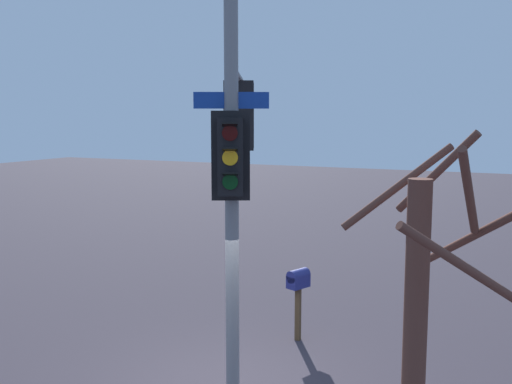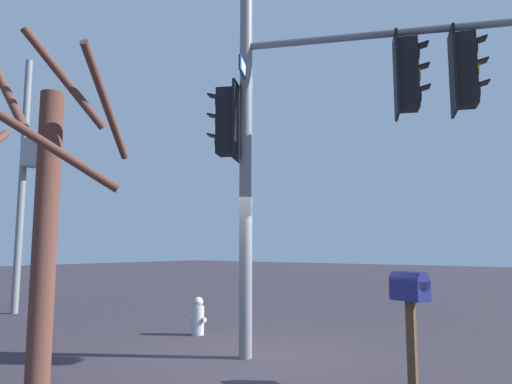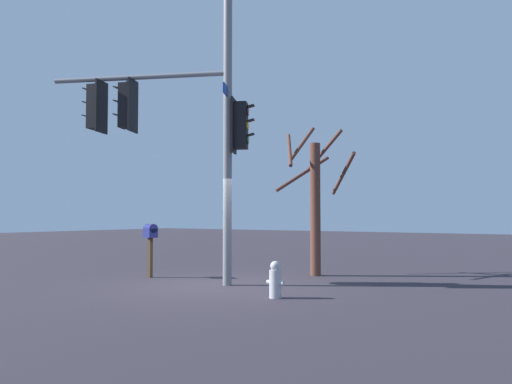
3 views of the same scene
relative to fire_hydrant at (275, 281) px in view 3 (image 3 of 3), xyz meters
name	(u,v)px [view 3 (image 3 of 3)]	position (x,y,z in m)	size (l,w,h in m)	color
ground_plane	(217,286)	(2.08, -0.77, -0.34)	(80.00, 80.00, 0.00)	#2F2A32
main_signal_pole_assembly	(184,96)	(2.83, -0.42, 4.14)	(5.31, 2.88, 8.43)	slate
fire_hydrant	(275,281)	(0.00, 0.00, 0.00)	(0.38, 0.24, 0.73)	#B2B2B7
mailbox	(150,235)	(4.54, -1.04, 0.76)	(0.50, 0.39, 1.41)	#4C3823
bare_tree_behind_pole	(315,198)	(1.13, -3.89, 1.77)	(2.40, 2.22, 4.18)	brown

